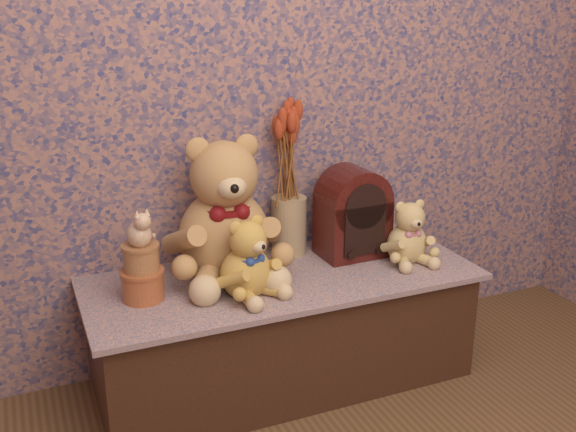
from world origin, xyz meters
name	(u,v)px	position (x,y,z in m)	size (l,w,h in m)	color
display_shelf	(283,328)	(0.00, 1.22, 0.21)	(1.40, 0.57, 0.42)	#3A5278
teddy_large	(223,201)	(-0.18, 1.33, 0.69)	(0.43, 0.51, 0.54)	#AF7443
teddy_medium	(246,254)	(-0.17, 1.13, 0.57)	(0.23, 0.27, 0.29)	#B17E32
teddy_small	(408,228)	(0.48, 1.17, 0.55)	(0.20, 0.24, 0.26)	tan
cathedral_radio	(353,212)	(0.32, 1.31, 0.60)	(0.25, 0.18, 0.35)	#370E0A
ceramic_vase	(289,225)	(0.11, 1.42, 0.54)	(0.13, 0.13, 0.22)	tan
dried_stalks	(289,140)	(0.11, 1.42, 0.87)	(0.23, 0.23, 0.44)	#AE391B
biscuit_tin_lower	(143,285)	(-0.49, 1.23, 0.47)	(0.14, 0.14, 0.10)	#C37F39
biscuit_tin_upper	(141,258)	(-0.49, 1.23, 0.57)	(0.12, 0.12, 0.09)	tan
cat_figurine	(139,226)	(-0.49, 1.23, 0.68)	(0.10, 0.11, 0.13)	silver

